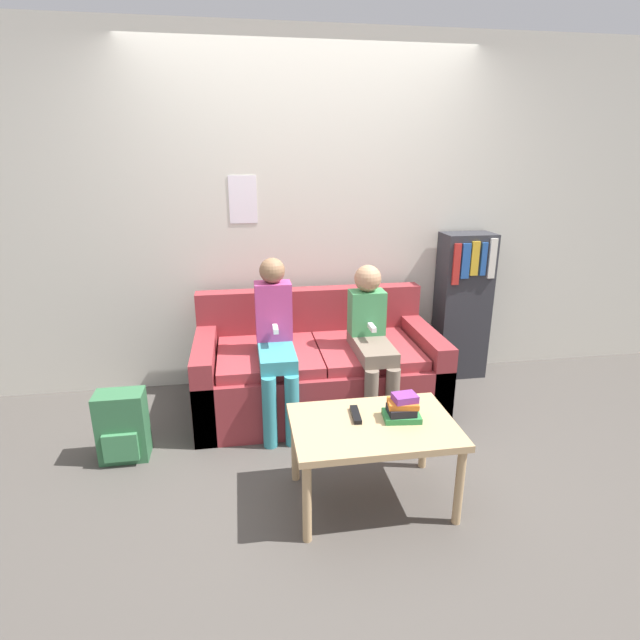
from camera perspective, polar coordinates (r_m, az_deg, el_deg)
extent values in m
plane|color=#4C4742|center=(3.26, 1.22, -14.08)|extent=(10.00, 10.00, 0.00)
cube|color=beige|center=(3.85, -1.63, 11.66)|extent=(8.00, 0.06, 2.60)
cube|color=silver|center=(3.77, -8.80, 13.44)|extent=(0.20, 0.00, 0.34)
cube|color=maroon|center=(3.61, -0.26, -7.01)|extent=(1.69, 0.88, 0.40)
cube|color=maroon|center=(3.81, -1.13, 0.77)|extent=(1.69, 0.14, 0.39)
cube|color=maroon|center=(3.55, -12.80, -6.53)|extent=(0.14, 0.88, 0.56)
cube|color=maroon|center=(3.77, 11.53, -4.96)|extent=(0.14, 0.88, 0.56)
cube|color=#A1343A|center=(3.45, -5.90, -4.07)|extent=(0.69, 0.72, 0.07)
cube|color=#A1343A|center=(3.55, 5.39, -3.39)|extent=(0.69, 0.72, 0.07)
cube|color=tan|center=(2.60, 6.12, -11.99)|extent=(0.83, 0.56, 0.04)
cylinder|color=tan|center=(2.47, -1.50, -20.18)|extent=(0.04, 0.04, 0.42)
cylinder|color=tan|center=(2.65, 15.63, -17.87)|extent=(0.04, 0.04, 0.42)
cylinder|color=tan|center=(2.86, -2.85, -14.22)|extent=(0.04, 0.04, 0.42)
cylinder|color=tan|center=(3.02, 11.81, -12.71)|extent=(0.04, 0.04, 0.42)
cylinder|color=teal|center=(3.15, -5.77, -10.46)|extent=(0.09, 0.09, 0.47)
cylinder|color=teal|center=(3.16, -3.20, -10.30)|extent=(0.09, 0.09, 0.47)
cube|color=teal|center=(3.28, -5.02, -3.76)|extent=(0.23, 0.54, 0.09)
cube|color=#B73D7F|center=(3.35, -5.35, 1.06)|extent=(0.24, 0.16, 0.39)
sphere|color=#8C6647|center=(3.28, -5.49, 5.64)|extent=(0.17, 0.17, 0.17)
cube|color=white|center=(3.23, -5.12, -1.04)|extent=(0.03, 0.12, 0.03)
cylinder|color=#756656|center=(3.24, 5.83, -9.58)|extent=(0.09, 0.09, 0.47)
cylinder|color=#756656|center=(3.28, 8.23, -9.34)|extent=(0.09, 0.09, 0.47)
cube|color=#756656|center=(3.38, 5.93, -3.09)|extent=(0.23, 0.54, 0.09)
cube|color=#429356|center=(3.46, 5.36, 0.90)|extent=(0.24, 0.16, 0.30)
sphere|color=tan|center=(3.40, 5.47, 4.75)|extent=(0.18, 0.18, 0.18)
cube|color=white|center=(3.34, 5.96, -0.86)|extent=(0.03, 0.12, 0.03)
cube|color=black|center=(2.63, 4.10, -10.73)|extent=(0.05, 0.17, 0.02)
cube|color=#2D8442|center=(2.64, 9.30, -10.78)|extent=(0.20, 0.16, 0.03)
cube|color=black|center=(2.62, 9.28, -10.14)|extent=(0.14, 0.12, 0.04)
cube|color=orange|center=(2.61, 9.44, -9.41)|extent=(0.16, 0.13, 0.03)
cube|color=#7A3389|center=(2.59, 9.68, -8.75)|extent=(0.13, 0.10, 0.04)
cube|color=#2D2D33|center=(4.18, 15.94, 1.52)|extent=(0.40, 0.25, 1.18)
cube|color=red|center=(3.92, 15.34, 6.14)|extent=(0.05, 0.02, 0.31)
cube|color=#23519E|center=(3.94, 16.32, 6.47)|extent=(0.06, 0.02, 0.27)
cube|color=gold|center=(3.97, 17.28, 6.72)|extent=(0.06, 0.02, 0.26)
cube|color=#23519E|center=(4.00, 18.20, 6.63)|extent=(0.04, 0.02, 0.25)
cube|color=silver|center=(4.03, 19.11, 6.65)|extent=(0.05, 0.02, 0.31)
cube|color=#336B42|center=(3.25, -21.63, -11.17)|extent=(0.28, 0.18, 0.43)
cube|color=#3D804F|center=(3.21, -21.82, -13.40)|extent=(0.20, 0.03, 0.17)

